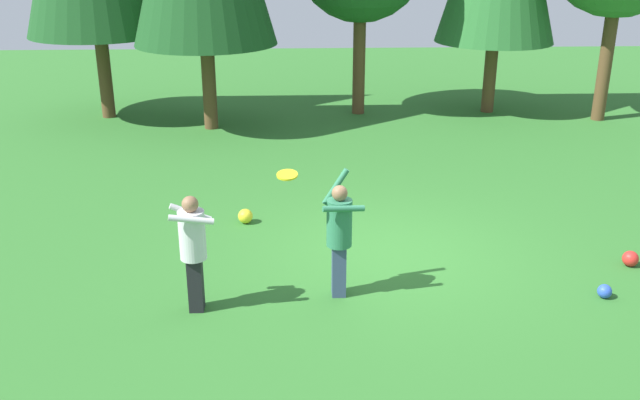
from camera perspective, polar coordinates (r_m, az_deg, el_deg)
name	(u,v)px	position (r m, az deg, el deg)	size (l,w,h in m)	color
ground_plane	(390,255)	(10.94, 5.65, -4.43)	(40.00, 40.00, 0.00)	#2D6B28
person_thrower	(339,231)	(9.36, 1.57, -2.54)	(0.56, 0.56, 1.75)	#38476B
person_catcher	(193,244)	(9.13, -10.24, -3.54)	(0.62, 0.56, 1.60)	black
frisbee	(287,175)	(8.91, -2.67, 2.04)	(0.31, 0.31, 0.07)	yellow
ball_blue	(605,291)	(10.39, 22.01, -6.85)	(0.19, 0.19, 0.19)	blue
ball_yellow	(245,216)	(12.05, -6.05, -1.31)	(0.25, 0.25, 0.25)	yellow
ball_red	(630,259)	(11.47, 23.79, -4.36)	(0.24, 0.24, 0.24)	red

